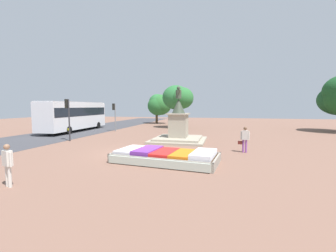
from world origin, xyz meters
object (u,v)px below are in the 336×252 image
traffic_light_mid_block (68,112)px  pedestrian_near_planter (8,162)px  traffic_light_far_corner (114,112)px  city_bus (75,114)px  pedestrian_with_handbag (245,138)px  flower_planter (165,157)px  statue_monument (178,129)px

traffic_light_mid_block → pedestrian_near_planter: bearing=-62.8°
traffic_light_far_corner → city_bus: (-4.87, -0.94, -0.33)m
pedestrian_with_handbag → traffic_light_mid_block: bearing=174.1°
flower_planter → pedestrian_near_planter: size_ratio=3.63×
flower_planter → statue_monument: bearing=95.8°
traffic_light_far_corner → pedestrian_near_planter: 19.24m
statue_monument → city_bus: 14.89m
statue_monument → pedestrian_with_handbag: bearing=-35.8°
flower_planter → pedestrian_near_planter: bearing=-133.4°
traffic_light_far_corner → pedestrian_near_planter: traffic_light_far_corner is taller
flower_planter → traffic_light_far_corner: bearing=126.6°
traffic_light_mid_block → pedestrian_with_handbag: (14.72, -1.53, -1.57)m
traffic_light_mid_block → pedestrian_with_handbag: bearing=-5.9°
flower_planter → city_bus: 19.40m
flower_planter → statue_monument: 7.62m
flower_planter → traffic_light_mid_block: 11.75m
city_bus → pedestrian_near_planter: (9.93, -17.57, -1.11)m
traffic_light_far_corner → pedestrian_near_planter: (5.06, -18.51, -1.45)m
pedestrian_near_planter → flower_planter: bearing=46.6°
statue_monument → pedestrian_near_planter: size_ratio=2.90×
traffic_light_far_corner → traffic_light_mid_block: bearing=-92.3°
city_bus → flower_planter: bearing=-40.0°
flower_planter → pedestrian_with_handbag: bearing=40.1°
flower_planter → pedestrian_with_handbag: size_ratio=3.48×
flower_planter → pedestrian_near_planter: (-4.86, -5.15, 0.65)m
pedestrian_with_handbag → pedestrian_near_planter: (-9.34, -8.92, -0.02)m
traffic_light_mid_block → city_bus: (-4.56, 7.12, -0.48)m
traffic_light_mid_block → pedestrian_near_planter: 11.86m
pedestrian_near_planter → statue_monument: bearing=72.1°
pedestrian_with_handbag → city_bus: bearing=155.8°
traffic_light_far_corner → pedestrian_with_handbag: (14.40, -9.59, -1.42)m
statue_monument → traffic_light_far_corner: (-9.16, 5.81, 1.34)m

